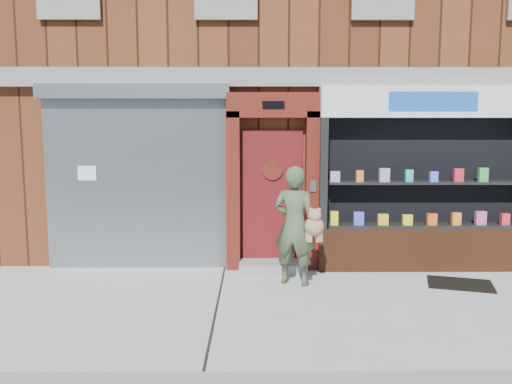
{
  "coord_description": "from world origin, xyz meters",
  "views": [
    {
      "loc": [
        -1.07,
        -6.29,
        2.3
      ],
      "look_at": [
        -1.03,
        1.0,
        1.39
      ],
      "focal_mm": 35.0,
      "sensor_mm": 36.0,
      "label": 1
    }
  ],
  "objects": [
    {
      "name": "building",
      "position": [
        -0.0,
        5.99,
        4.0
      ],
      "size": [
        12.0,
        8.16,
        8.0
      ],
      "color": "#552613",
      "rests_on": "ground"
    },
    {
      "name": "woman",
      "position": [
        -0.44,
        0.99,
        0.89
      ],
      "size": [
        0.8,
        0.63,
        1.78
      ],
      "color": "#455236",
      "rests_on": "ground"
    },
    {
      "name": "ground",
      "position": [
        0.0,
        0.0,
        0.0
      ],
      "size": [
        80.0,
        80.0,
        0.0
      ],
      "primitive_type": "plane",
      "color": "#9E9E99",
      "rests_on": "ground"
    },
    {
      "name": "shutter_bay",
      "position": [
        -3.0,
        1.93,
        1.72
      ],
      "size": [
        3.1,
        0.3,
        3.04
      ],
      "color": "gray",
      "rests_on": "ground"
    },
    {
      "name": "pharmacy_bay",
      "position": [
        1.75,
        1.81,
        1.37
      ],
      "size": [
        3.5,
        0.41,
        3.0
      ],
      "color": "#572A14",
      "rests_on": "ground"
    },
    {
      "name": "doormat",
      "position": [
        2.03,
        0.93,
        0.01
      ],
      "size": [
        1.07,
        0.88,
        0.02
      ],
      "primitive_type": "cube",
      "rotation": [
        0.0,
        0.0,
        -0.3
      ],
      "color": "black",
      "rests_on": "ground"
    },
    {
      "name": "red_door_bay",
      "position": [
        -0.75,
        1.86,
        1.46
      ],
      "size": [
        1.52,
        0.58,
        2.9
      ],
      "color": "#55150E",
      "rests_on": "ground"
    }
  ]
}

